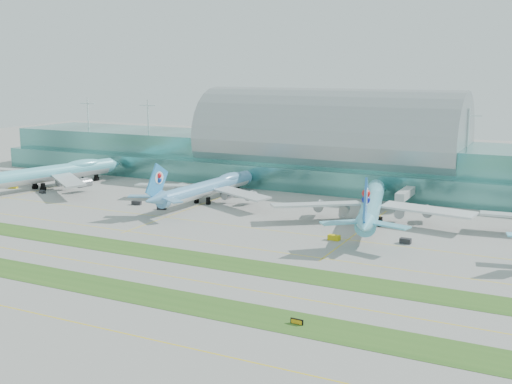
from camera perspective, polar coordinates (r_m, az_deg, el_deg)
The scene contains 18 objects.
ground at distance 182.64m, azimuth -7.75°, elevation -5.74°, with size 700.00×700.00×0.00m, color gray.
terminal at distance 292.90m, azimuth 6.46°, elevation 3.48°, with size 340.00×69.10×36.00m.
grass_strip_near at distance 161.44m, azimuth -13.38°, elevation -8.20°, with size 420.00×12.00×0.08m, color #2D591E.
grass_strip_far at distance 184.21m, azimuth -7.40°, elevation -5.57°, with size 420.00×12.00×0.08m, color #2D591E.
taxiline_a at distance 147.71m, azimuth -18.41°, elevation -10.33°, with size 420.00×0.35×0.01m, color yellow.
taxiline_b at distance 171.80m, azimuth -10.38°, elevation -6.91°, with size 420.00×0.35×0.01m, color yellow.
taxiline_c at distance 197.16m, azimuth -4.81°, elevation -4.41°, with size 420.00×0.35×0.01m, color yellow.
taxiline_d at distance 215.62m, azimuth -1.78°, elevation -3.03°, with size 420.00×0.35×0.01m, color yellow.
airliner_a at distance 295.56m, azimuth -18.02°, elevation 1.65°, with size 69.86×80.66×22.51m.
airliner_b at distance 253.35m, azimuth -4.28°, elevation 0.46°, with size 62.38×70.99×19.53m.
airliner_c at distance 222.55m, azimuth 10.24°, elevation -1.00°, with size 67.19×77.44×21.54m.
gse_a at distance 301.41m, azimuth -20.79°, elevation 0.44°, with size 3.89×1.64×1.43m, color gold.
gse_b at distance 285.45m, azimuth -18.47°, elevation 0.02°, with size 3.14×1.51×1.26m, color black.
gse_c at distance 252.52m, azimuth -10.58°, elevation -0.95°, with size 3.68×1.66×1.50m, color black.
gse_d at distance 242.59m, azimuth -8.38°, elevation -1.39°, with size 3.40×1.85×1.39m, color black.
gse_e at distance 199.35m, azimuth 6.95°, elevation -4.04°, with size 3.69×1.83×1.64m, color #C5AE0B.
gse_f at distance 199.38m, azimuth 13.14°, elevation -4.26°, with size 3.31×1.89×1.61m, color black.
taxiway_sign_east at distance 135.68m, azimuth 3.65°, elevation -11.43°, with size 2.91×0.55×1.23m.
Camera 1 is at (99.11, -144.17, 52.42)m, focal length 45.00 mm.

